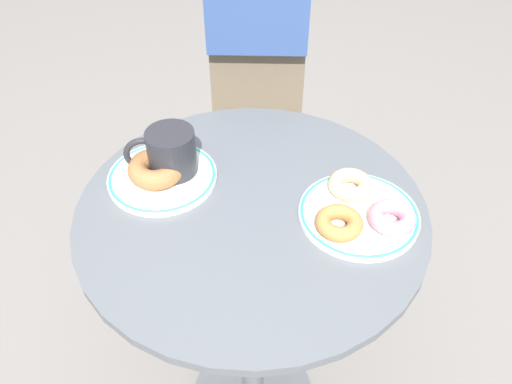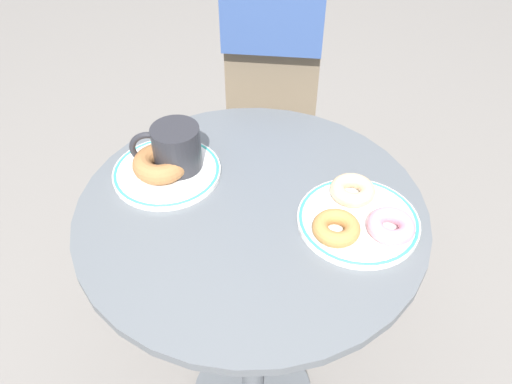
{
  "view_description": "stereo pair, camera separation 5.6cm",
  "coord_description": "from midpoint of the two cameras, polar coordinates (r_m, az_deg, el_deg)",
  "views": [
    {
      "loc": [
        0.25,
        -0.61,
        1.4
      ],
      "look_at": [
        0.01,
        0.01,
        0.78
      ],
      "focal_mm": 35.9,
      "sensor_mm": 36.0,
      "label": 1
    },
    {
      "loc": [
        0.3,
        -0.59,
        1.4
      ],
      "look_at": [
        0.01,
        0.01,
        0.78
      ],
      "focal_mm": 35.9,
      "sensor_mm": 36.0,
      "label": 2
    }
  ],
  "objects": [
    {
      "name": "coffee_mug",
      "position": [
        0.98,
        -11.19,
        4.14
      ],
      "size": [
        0.13,
        0.09,
        0.1
      ],
      "color": "#28282D",
      "rests_on": "cafe_table"
    },
    {
      "name": "donut_pink_frosted",
      "position": [
        0.89,
        13.19,
        -2.84
      ],
      "size": [
        0.11,
        0.11,
        0.03
      ],
      "primitive_type": "torus",
      "rotation": [
        0.0,
        0.0,
        1.01
      ],
      "color": "pink",
      "rests_on": "plate_right"
    },
    {
      "name": "donut_old_fashioned",
      "position": [
        0.87,
        7.43,
        -3.49
      ],
      "size": [
        0.1,
        0.1,
        0.03
      ],
      "primitive_type": "torus",
      "rotation": [
        0.0,
        0.0,
        3.5
      ],
      "color": "#BC7F42",
      "rests_on": "plate_right"
    },
    {
      "name": "plate_left",
      "position": [
        1.0,
        -11.97,
        1.65
      ],
      "size": [
        0.21,
        0.21,
        0.01
      ],
      "color": "white",
      "rests_on": "cafe_table"
    },
    {
      "name": "plate_right",
      "position": [
        0.91,
        9.65,
        -2.49
      ],
      "size": [
        0.21,
        0.21,
        0.01
      ],
      "color": "white",
      "rests_on": "cafe_table"
    },
    {
      "name": "cafe_table",
      "position": [
        1.1,
        -1.92,
        -10.44
      ],
      "size": [
        0.64,
        0.64,
        0.75
      ],
      "color": "#565B60",
      "rests_on": "ground"
    },
    {
      "name": "donut_glazed",
      "position": [
        0.94,
        8.81,
        0.77
      ],
      "size": [
        0.11,
        0.11,
        0.03
      ],
      "primitive_type": "torus",
      "rotation": [
        0.0,
        0.0,
        4.22
      ],
      "color": "#E0B789",
      "rests_on": "plate_right"
    },
    {
      "name": "person_figure",
      "position": [
        1.37,
        -0.89,
        17.6
      ],
      "size": [
        0.36,
        0.49,
        1.65
      ],
      "color": "brown",
      "rests_on": "ground"
    },
    {
      "name": "donut_cinnamon",
      "position": [
        0.98,
        -12.57,
        2.65
      ],
      "size": [
        0.14,
        0.14,
        0.04
      ],
      "primitive_type": "torus",
      "rotation": [
        0.0,
        0.0,
        0.37
      ],
      "color": "#A36B3D",
      "rests_on": "plate_left"
    }
  ]
}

